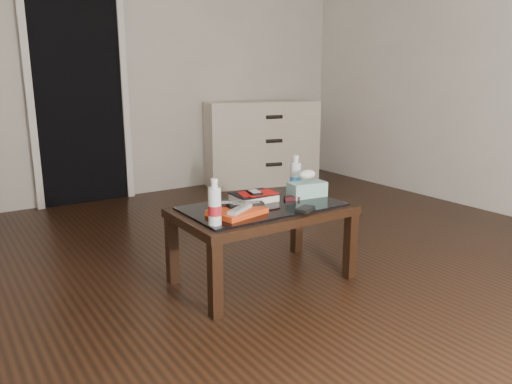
% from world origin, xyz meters
% --- Properties ---
extents(ground, '(5.00, 5.00, 0.00)m').
position_xyz_m(ground, '(0.00, 0.00, 0.00)').
color(ground, black).
rests_on(ground, ground).
extents(doorway, '(0.90, 0.08, 2.07)m').
position_xyz_m(doorway, '(-0.40, 2.47, 1.02)').
color(doorway, black).
rests_on(doorway, ground).
extents(coffee_table, '(1.00, 0.60, 0.46)m').
position_xyz_m(coffee_table, '(-0.03, 0.04, 0.40)').
color(coffee_table, black).
rests_on(coffee_table, ground).
extents(dresser, '(1.28, 0.77, 0.90)m').
position_xyz_m(dresser, '(1.43, 2.23, 0.45)').
color(dresser, beige).
rests_on(dresser, ground).
extents(magazines, '(0.32, 0.27, 0.03)m').
position_xyz_m(magazines, '(-0.25, -0.04, 0.48)').
color(magazines, red).
rests_on(magazines, coffee_table).
extents(remote_silver, '(0.20, 0.15, 0.02)m').
position_xyz_m(remote_silver, '(-0.25, -0.08, 0.50)').
color(remote_silver, '#A9A9AD').
rests_on(remote_silver, magazines).
extents(remote_black_front, '(0.21, 0.10, 0.02)m').
position_xyz_m(remote_black_front, '(-0.18, -0.02, 0.50)').
color(remote_black_front, black).
rests_on(remote_black_front, magazines).
extents(remote_black_back, '(0.20, 0.14, 0.02)m').
position_xyz_m(remote_black_back, '(-0.24, 0.03, 0.50)').
color(remote_black_back, black).
rests_on(remote_black_back, magazines).
extents(textbook, '(0.26, 0.21, 0.05)m').
position_xyz_m(textbook, '(-0.01, 0.15, 0.48)').
color(textbook, black).
rests_on(textbook, coffee_table).
extents(dvd_mailers, '(0.22, 0.18, 0.01)m').
position_xyz_m(dvd_mailers, '(-0.01, 0.14, 0.51)').
color(dvd_mailers, red).
rests_on(dvd_mailers, textbook).
extents(ipod, '(0.08, 0.11, 0.02)m').
position_xyz_m(ipod, '(-0.03, 0.12, 0.52)').
color(ipod, black).
rests_on(ipod, dvd_mailers).
extents(flip_phone, '(0.10, 0.08, 0.02)m').
position_xyz_m(flip_phone, '(0.19, 0.04, 0.47)').
color(flip_phone, black).
rests_on(flip_phone, coffee_table).
extents(wallet, '(0.14, 0.11, 0.02)m').
position_xyz_m(wallet, '(0.10, -0.19, 0.47)').
color(wallet, black).
rests_on(wallet, coffee_table).
extents(water_bottle_left, '(0.08, 0.08, 0.24)m').
position_xyz_m(water_bottle_left, '(-0.44, -0.14, 0.58)').
color(water_bottle_left, silver).
rests_on(water_bottle_left, coffee_table).
extents(water_bottle_right, '(0.07, 0.07, 0.24)m').
position_xyz_m(water_bottle_right, '(0.33, 0.19, 0.58)').
color(water_bottle_right, white).
rests_on(water_bottle_right, coffee_table).
extents(tissue_box, '(0.24, 0.14, 0.09)m').
position_xyz_m(tissue_box, '(0.32, 0.06, 0.51)').
color(tissue_box, teal).
rests_on(tissue_box, coffee_table).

